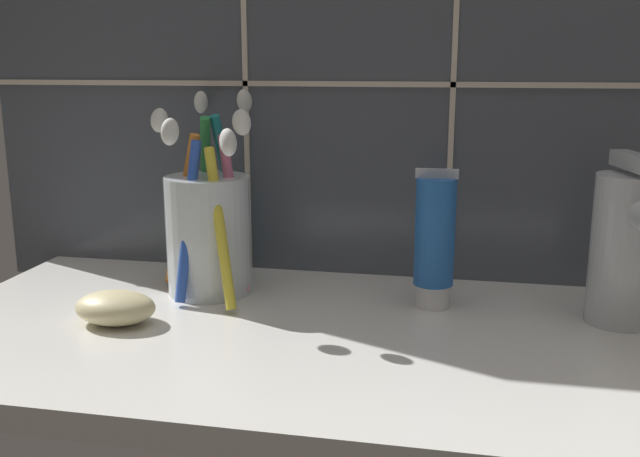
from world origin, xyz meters
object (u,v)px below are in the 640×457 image
Objects in this scene: toothpaste_tube at (435,240)px; toothbrush_cup at (209,228)px; sink_faucet at (630,244)px; soap_bar at (115,308)px.

toothbrush_cup is at bearing 179.77° from toothpaste_tube.
sink_faucet is 2.08× the size of soap_bar.
toothbrush_cup reaches higher than sink_faucet.
toothbrush_cup reaches higher than toothpaste_tube.
toothpaste_tube reaches higher than soap_bar.
toothbrush_cup is at bearing 63.74° from soap_bar.
toothbrush_cup reaches higher than soap_bar.
sink_faucet reaches higher than toothpaste_tube.
toothpaste_tube is 26.52cm from soap_bar.
toothbrush_cup is at bearing -104.11° from sink_faucet.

